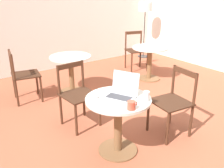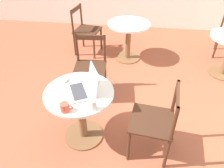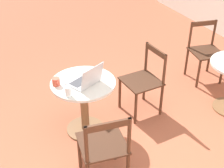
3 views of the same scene
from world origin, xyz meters
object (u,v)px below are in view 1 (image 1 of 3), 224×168
(laptop, at_px, (122,92))
(drinking_glass, at_px, (146,96))
(cafe_table_near, at_px, (118,114))
(mug, at_px, (132,105))
(chair_near_right, at_px, (173,102))
(chair_far_left, at_px, (23,75))
(chair_mid_back, at_px, (136,50))
(mouse, at_px, (95,96))
(chair_near_back, at_px, (78,95))
(cafe_table_far, at_px, (71,67))
(cafe_table_mid, at_px, (150,56))
(floor_lamp, at_px, (145,10))

(laptop, relative_size, drinking_glass, 3.82)
(cafe_table_near, height_order, mug, mug)
(chair_near_right, xyz_separation_m, mug, (-0.89, -0.19, 0.29))
(cafe_table_near, relative_size, chair_far_left, 0.84)
(chair_near_right, relative_size, mug, 7.18)
(chair_mid_back, bearing_deg, mouse, -139.02)
(chair_near_right, relative_size, chair_mid_back, 1.00)
(chair_near_back, bearing_deg, mug, -89.36)
(chair_far_left, bearing_deg, cafe_table_far, -9.92)
(chair_near_right, xyz_separation_m, drinking_glass, (-0.63, -0.13, 0.30))
(mouse, relative_size, mug, 0.81)
(cafe_table_far, bearing_deg, chair_near_back, -112.77)
(chair_near_back, relative_size, mouse, 8.87)
(cafe_table_near, bearing_deg, chair_mid_back, 45.46)
(chair_mid_back, distance_m, drinking_glass, 3.34)
(mug, bearing_deg, cafe_table_mid, 42.08)
(cafe_table_mid, height_order, chair_near_right, chair_near_right)
(cafe_table_mid, distance_m, laptop, 2.61)
(mouse, bearing_deg, cafe_table_mid, 32.72)
(cafe_table_near, xyz_separation_m, drinking_glass, (0.21, -0.24, 0.26))
(chair_far_left, bearing_deg, mouse, -83.04)
(cafe_table_mid, relative_size, chair_near_right, 0.84)
(laptop, xyz_separation_m, drinking_glass, (0.14, -0.25, 0.00))
(chair_far_left, distance_m, drinking_glass, 2.45)
(chair_near_back, xyz_separation_m, floor_lamp, (3.30, 2.23, 0.82))
(cafe_table_near, xyz_separation_m, laptop, (0.06, 0.02, 0.26))
(chair_far_left, height_order, mug, chair_far_left)
(cafe_table_far, relative_size, chair_mid_back, 0.84)
(chair_near_back, relative_size, chair_mid_back, 1.00)
(cafe_table_mid, height_order, chair_far_left, chair_far_left)
(cafe_table_mid, xyz_separation_m, drinking_glass, (-1.88, -1.87, 0.26))
(laptop, bearing_deg, cafe_table_near, -165.34)
(cafe_table_near, height_order, mouse, mouse)
(chair_near_back, bearing_deg, cafe_table_far, 67.23)
(cafe_table_near, xyz_separation_m, mug, (-0.05, -0.30, 0.25))
(chair_near_back, xyz_separation_m, laptop, (0.13, -0.83, 0.29))
(laptop, bearing_deg, chair_near_back, 98.81)
(cafe_table_near, bearing_deg, cafe_table_mid, 38.13)
(chair_far_left, xyz_separation_m, floor_lamp, (3.67, 0.96, 0.82))
(cafe_table_far, height_order, chair_near_right, chair_near_right)
(chair_near_right, xyz_separation_m, floor_lamp, (2.40, 3.17, 0.82))
(cafe_table_far, xyz_separation_m, laptop, (-0.34, -1.95, 0.26))
(cafe_table_near, height_order, cafe_table_mid, same)
(cafe_table_near, xyz_separation_m, chair_near_back, (-0.07, 0.84, -0.04))
(chair_near_back, bearing_deg, laptop, -81.19)
(cafe_table_near, height_order, laptop, laptop)
(chair_near_right, height_order, floor_lamp, floor_lamp)
(drinking_glass, bearing_deg, floor_lamp, 47.49)
(floor_lamp, height_order, mouse, floor_lamp)
(chair_far_left, relative_size, mouse, 8.87)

